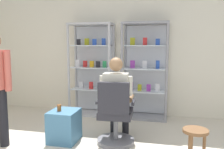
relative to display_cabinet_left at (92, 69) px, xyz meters
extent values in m
cube|color=silver|center=(0.55, 0.24, 0.38)|extent=(6.00, 0.10, 2.70)
cylinder|color=#B7B7BC|center=(-0.42, -0.26, -0.02)|extent=(0.05, 0.05, 1.90)
cylinder|color=#B7B7BC|center=(0.43, -0.26, -0.02)|extent=(0.05, 0.05, 1.90)
cylinder|color=#B7B7BC|center=(-0.42, 0.14, -0.02)|extent=(0.05, 0.05, 1.90)
cylinder|color=#B7B7BC|center=(0.43, 0.14, -0.02)|extent=(0.05, 0.05, 1.90)
cube|color=#B7B7BC|center=(0.00, -0.06, 0.91)|extent=(0.90, 0.45, 0.04)
cube|color=#B7B7BC|center=(0.00, -0.06, -0.95)|extent=(0.90, 0.45, 0.04)
cube|color=silver|center=(0.00, 0.15, -0.02)|extent=(0.84, 0.02, 1.80)
cube|color=silver|center=(0.00, -0.06, -0.42)|extent=(0.82, 0.39, 0.02)
cube|color=silver|center=(-0.24, -0.03, -0.34)|extent=(0.09, 0.06, 0.13)
cube|color=red|center=(0.00, -0.11, -0.34)|extent=(0.08, 0.04, 0.14)
cube|color=#268C4C|center=(0.24, -0.03, -0.34)|extent=(0.09, 0.05, 0.12)
cube|color=silver|center=(0.00, -0.06, 0.03)|extent=(0.82, 0.39, 0.02)
cube|color=silver|center=(-0.29, -0.08, 0.11)|extent=(0.09, 0.04, 0.14)
cube|color=red|center=(-0.14, -0.06, 0.11)|extent=(0.09, 0.04, 0.13)
cube|color=gold|center=(0.00, -0.04, 0.10)|extent=(0.09, 0.05, 0.12)
cube|color=black|center=(0.15, -0.09, 0.10)|extent=(0.09, 0.04, 0.12)
cube|color=#268C4C|center=(0.29, -0.09, 0.11)|extent=(0.08, 0.03, 0.13)
cube|color=silver|center=(0.00, -0.06, 0.48)|extent=(0.82, 0.39, 0.02)
cube|color=black|center=(-0.26, -0.09, 0.55)|extent=(0.08, 0.04, 0.12)
cube|color=#999919|center=(-0.09, -0.06, 0.56)|extent=(0.09, 0.05, 0.14)
cube|color=#264CB2|center=(0.08, -0.09, 0.55)|extent=(0.09, 0.05, 0.12)
cube|color=#264CB2|center=(0.27, -0.08, 0.56)|extent=(0.08, 0.05, 0.13)
cylinder|color=gray|center=(0.68, -0.26, -0.02)|extent=(0.05, 0.05, 1.90)
cylinder|color=gray|center=(1.53, -0.26, -0.02)|extent=(0.05, 0.05, 1.90)
cylinder|color=gray|center=(0.68, 0.14, -0.02)|extent=(0.05, 0.05, 1.90)
cylinder|color=gray|center=(1.53, 0.14, -0.02)|extent=(0.05, 0.05, 1.90)
cube|color=gray|center=(1.10, -0.06, 0.91)|extent=(0.90, 0.45, 0.04)
cube|color=gray|center=(1.10, -0.06, -0.95)|extent=(0.90, 0.45, 0.04)
cube|color=silver|center=(1.10, 0.15, -0.02)|extent=(0.84, 0.02, 1.80)
cube|color=silver|center=(1.10, -0.06, -0.42)|extent=(0.82, 0.39, 0.02)
cube|color=purple|center=(0.82, -0.07, -0.33)|extent=(0.09, 0.04, 0.16)
cube|color=#999919|center=(1.01, -0.08, -0.35)|extent=(0.08, 0.05, 0.12)
cube|color=purple|center=(1.19, -0.10, -0.34)|extent=(0.08, 0.04, 0.13)
cube|color=silver|center=(1.36, -0.06, -0.33)|extent=(0.09, 0.05, 0.15)
cube|color=silver|center=(1.10, -0.06, 0.03)|extent=(0.82, 0.39, 0.02)
cube|color=purple|center=(0.86, -0.05, 0.12)|extent=(0.09, 0.05, 0.15)
cube|color=silver|center=(1.09, -0.03, 0.11)|extent=(0.09, 0.05, 0.14)
cube|color=#264CB2|center=(1.35, -0.06, 0.12)|extent=(0.08, 0.06, 0.15)
cube|color=silver|center=(1.10, -0.06, 0.48)|extent=(0.82, 0.39, 0.02)
cube|color=#999919|center=(0.86, -0.09, 0.57)|extent=(0.09, 0.05, 0.14)
cube|color=red|center=(1.10, -0.10, 0.57)|extent=(0.08, 0.04, 0.15)
cube|color=#264CB2|center=(1.34, -0.10, 0.55)|extent=(0.08, 0.04, 0.12)
cylinder|color=slate|center=(0.81, -1.41, -0.94)|extent=(0.56, 0.56, 0.06)
cylinder|color=slate|center=(0.81, -1.41, -0.73)|extent=(0.07, 0.07, 0.41)
cube|color=#26262D|center=(0.81, -1.41, -0.51)|extent=(0.51, 0.51, 0.10)
cube|color=#26262D|center=(0.82, -1.62, -0.23)|extent=(0.44, 0.10, 0.45)
cube|color=#26262D|center=(1.07, -1.39, -0.33)|extent=(0.06, 0.30, 0.04)
cube|color=#26262D|center=(0.55, -1.42, -0.33)|extent=(0.06, 0.30, 0.04)
cylinder|color=black|center=(0.89, -1.20, -0.41)|extent=(0.16, 0.41, 0.14)
cylinder|color=black|center=(0.88, -1.00, -0.69)|extent=(0.11, 0.11, 0.56)
cylinder|color=black|center=(0.70, -1.21, -0.41)|extent=(0.16, 0.41, 0.14)
cylinder|color=black|center=(0.68, -1.01, -0.69)|extent=(0.11, 0.11, 0.56)
cube|color=beige|center=(0.81, -1.41, -0.16)|extent=(0.37, 0.24, 0.50)
sphere|color=#99704C|center=(0.81, -1.41, 0.22)|extent=(0.20, 0.20, 0.20)
cylinder|color=beige|center=(1.01, -1.39, -0.09)|extent=(0.09, 0.09, 0.28)
cylinder|color=#99704C|center=(1.00, -1.21, -0.31)|extent=(0.10, 0.30, 0.08)
cylinder|color=beige|center=(0.61, -1.42, -0.09)|extent=(0.09, 0.09, 0.28)
cylinder|color=#99704C|center=(0.60, -1.24, -0.31)|extent=(0.10, 0.30, 0.08)
cube|color=teal|center=(0.02, -1.51, -0.72)|extent=(0.41, 0.45, 0.48)
cylinder|color=brown|center=(-0.04, -1.55, -0.44)|extent=(0.06, 0.06, 0.10)
cylinder|color=black|center=(-0.76, -1.87, -0.54)|extent=(0.13, 0.13, 0.85)
cylinder|color=#BF594C|center=(-0.64, -1.88, 0.13)|extent=(0.09, 0.09, 0.55)
cylinder|color=brown|center=(1.90, -1.73, -0.57)|extent=(0.32, 0.32, 0.04)
cylinder|color=brown|center=(2.01, -1.73, -0.78)|extent=(0.04, 0.04, 0.38)
cylinder|color=brown|center=(1.85, -1.64, -0.78)|extent=(0.04, 0.04, 0.38)
cylinder|color=brown|center=(1.85, -1.83, -0.78)|extent=(0.04, 0.04, 0.38)
camera|label=1|loc=(1.53, -4.80, 0.52)|focal=38.63mm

